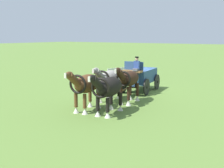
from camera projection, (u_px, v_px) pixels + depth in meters
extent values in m
plane|color=olive|center=(141.00, 91.00, 20.27)|extent=(220.00, 220.00, 0.00)
cube|color=#2D4C7A|center=(141.00, 76.00, 20.08)|extent=(3.02, 1.83, 0.93)
cube|color=brown|center=(132.00, 71.00, 18.52)|extent=(0.73, 1.39, 0.12)
cube|color=#2D4C7A|center=(130.00, 81.00, 18.27)|extent=(0.39, 1.21, 0.60)
cube|color=#2D4C7A|center=(134.00, 66.00, 18.72)|extent=(0.23, 1.33, 0.55)
cube|color=black|center=(141.00, 83.00, 20.18)|extent=(3.13, 0.56, 0.16)
cylinder|color=black|center=(147.00, 87.00, 18.80)|extent=(1.10, 0.22, 1.10)
cylinder|color=black|center=(147.00, 87.00, 18.80)|extent=(0.22, 0.20, 0.20)
cylinder|color=black|center=(124.00, 85.00, 19.54)|extent=(1.10, 0.22, 1.10)
cylinder|color=black|center=(124.00, 85.00, 19.54)|extent=(0.22, 0.20, 0.20)
cylinder|color=black|center=(157.00, 82.00, 20.82)|extent=(1.10, 0.22, 1.10)
cylinder|color=black|center=(157.00, 82.00, 20.82)|extent=(0.22, 0.20, 0.20)
cylinder|color=black|center=(136.00, 80.00, 21.55)|extent=(1.10, 0.22, 1.10)
cylinder|color=black|center=(136.00, 80.00, 21.55)|extent=(0.22, 0.20, 0.20)
cylinder|color=brown|center=(125.00, 89.00, 17.76)|extent=(2.59, 0.43, 0.10)
cube|color=slate|center=(136.00, 70.00, 18.24)|extent=(0.44, 0.37, 0.16)
cube|color=#334C99|center=(137.00, 65.00, 18.30)|extent=(0.28, 0.39, 0.55)
sphere|color=tan|center=(137.00, 59.00, 18.24)|extent=(0.22, 0.22, 0.22)
cylinder|color=black|center=(137.00, 57.00, 18.21)|extent=(0.24, 0.24, 0.08)
ellipsoid|color=#331E14|center=(130.00, 79.00, 16.54)|extent=(2.05, 1.11, 0.86)
cylinder|color=#331E14|center=(129.00, 93.00, 15.96)|extent=(0.18, 0.18, 0.76)
cone|color=silver|center=(128.00, 103.00, 16.05)|extent=(0.30, 0.30, 0.32)
cylinder|color=#331E14|center=(121.00, 93.00, 16.17)|extent=(0.18, 0.18, 0.76)
cone|color=silver|center=(121.00, 102.00, 16.26)|extent=(0.30, 0.30, 0.32)
cylinder|color=#331E14|center=(137.00, 89.00, 17.17)|extent=(0.18, 0.18, 0.76)
cone|color=silver|center=(137.00, 98.00, 17.26)|extent=(0.30, 0.30, 0.32)
cylinder|color=#331E14|center=(130.00, 89.00, 17.37)|extent=(0.18, 0.18, 0.76)
cone|color=silver|center=(130.00, 97.00, 17.47)|extent=(0.30, 0.30, 0.32)
cylinder|color=#331E14|center=(121.00, 75.00, 15.37)|extent=(0.98, 0.48, 0.81)
ellipsoid|color=#331E14|center=(118.00, 71.00, 15.00)|extent=(0.63, 0.34, 0.32)
cube|color=silver|center=(115.00, 71.00, 14.75)|extent=(0.07, 0.11, 0.24)
torus|color=black|center=(123.00, 79.00, 15.75)|extent=(0.23, 0.90, 0.90)
cylinder|color=black|center=(136.00, 81.00, 17.50)|extent=(0.14, 0.14, 0.80)
ellipsoid|color=#9E998E|center=(110.00, 78.00, 17.12)|extent=(2.23, 1.22, 0.95)
cylinder|color=#9E998E|center=(108.00, 93.00, 16.48)|extent=(0.18, 0.18, 0.68)
cone|color=silver|center=(108.00, 101.00, 16.56)|extent=(0.30, 0.30, 0.29)
cylinder|color=#9E998E|center=(100.00, 92.00, 16.71)|extent=(0.18, 0.18, 0.68)
cone|color=silver|center=(100.00, 100.00, 16.79)|extent=(0.30, 0.30, 0.29)
cylinder|color=#9E998E|center=(119.00, 89.00, 17.79)|extent=(0.18, 0.18, 0.68)
cone|color=silver|center=(119.00, 96.00, 17.87)|extent=(0.30, 0.30, 0.29)
cylinder|color=#9E998E|center=(111.00, 88.00, 18.02)|extent=(0.18, 0.18, 0.68)
cone|color=silver|center=(111.00, 95.00, 18.10)|extent=(0.30, 0.30, 0.29)
cylinder|color=#9E998E|center=(99.00, 74.00, 15.88)|extent=(0.98, 0.48, 0.81)
ellipsoid|color=#9E998E|center=(96.00, 70.00, 15.51)|extent=(0.63, 0.34, 0.32)
cube|color=silver|center=(93.00, 71.00, 15.27)|extent=(0.07, 0.11, 0.24)
torus|color=black|center=(102.00, 79.00, 16.26)|extent=(0.24, 0.98, 0.98)
cylinder|color=black|center=(118.00, 80.00, 18.15)|extent=(0.14, 0.14, 0.80)
ellipsoid|color=black|center=(109.00, 87.00, 14.26)|extent=(2.21, 1.25, 0.99)
cylinder|color=black|center=(108.00, 105.00, 13.62)|extent=(0.18, 0.18, 0.67)
cone|color=silver|center=(108.00, 115.00, 13.70)|extent=(0.30, 0.30, 0.29)
cylinder|color=black|center=(98.00, 104.00, 13.85)|extent=(0.18, 0.18, 0.67)
cone|color=silver|center=(98.00, 113.00, 13.94)|extent=(0.30, 0.30, 0.29)
cylinder|color=black|center=(120.00, 99.00, 14.92)|extent=(0.18, 0.18, 0.67)
cone|color=silver|center=(120.00, 108.00, 15.00)|extent=(0.30, 0.30, 0.29)
cylinder|color=black|center=(111.00, 98.00, 15.15)|extent=(0.18, 0.18, 0.67)
cone|color=silver|center=(111.00, 107.00, 15.24)|extent=(0.30, 0.30, 0.29)
cylinder|color=black|center=(96.00, 83.00, 13.02)|extent=(0.98, 0.48, 0.81)
ellipsoid|color=black|center=(92.00, 78.00, 12.65)|extent=(0.63, 0.34, 0.32)
cube|color=silver|center=(89.00, 79.00, 12.41)|extent=(0.07, 0.11, 0.24)
torus|color=black|center=(100.00, 88.00, 13.40)|extent=(0.25, 1.02, 1.01)
cylinder|color=black|center=(119.00, 89.00, 15.28)|extent=(0.14, 0.14, 0.80)
ellipsoid|color=brown|center=(87.00, 84.00, 14.81)|extent=(2.11, 1.21, 0.96)
cylinder|color=brown|center=(85.00, 101.00, 14.21)|extent=(0.18, 0.18, 0.73)
cone|color=silver|center=(85.00, 111.00, 14.30)|extent=(0.30, 0.30, 0.31)
cylinder|color=brown|center=(76.00, 100.00, 14.44)|extent=(0.18, 0.18, 0.73)
cone|color=silver|center=(76.00, 110.00, 14.53)|extent=(0.30, 0.30, 0.31)
cylinder|color=brown|center=(98.00, 96.00, 15.45)|extent=(0.18, 0.18, 0.73)
cone|color=silver|center=(98.00, 105.00, 15.54)|extent=(0.30, 0.30, 0.31)
cylinder|color=brown|center=(90.00, 95.00, 15.68)|extent=(0.18, 0.18, 0.73)
cone|color=silver|center=(90.00, 104.00, 15.77)|extent=(0.30, 0.30, 0.31)
cylinder|color=brown|center=(73.00, 79.00, 13.62)|extent=(0.98, 0.48, 0.81)
ellipsoid|color=brown|center=(69.00, 75.00, 13.26)|extent=(0.63, 0.34, 0.32)
cube|color=silver|center=(65.00, 76.00, 13.01)|extent=(0.07, 0.11, 0.24)
torus|color=black|center=(78.00, 84.00, 14.00)|extent=(0.25, 0.99, 0.98)
cylinder|color=black|center=(97.00, 86.00, 15.79)|extent=(0.14, 0.14, 0.80)
cube|color=silver|center=(121.00, 74.00, 25.36)|extent=(3.12, 0.84, 1.10)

